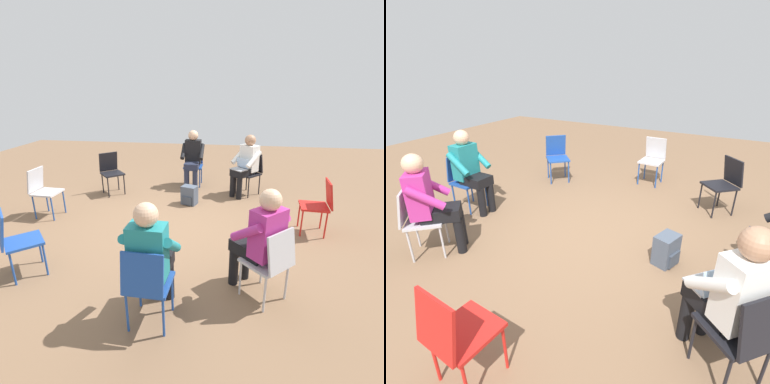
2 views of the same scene
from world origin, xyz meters
The scene contains 12 objects.
ground_plane centered at (0.00, 0.00, 0.00)m, with size 14.00×14.00×0.00m, color brown.
chair_north centered at (-0.18, 2.12, 0.50)m, with size 0.41×0.45×0.85m.
chair_northwest centered at (-1.32, 1.59, 0.50)m, with size 0.58×0.58×0.85m.
chair_northeast centered at (1.56, 1.55, 0.50)m, with size 0.59×0.58×0.85m.
chair_southwest centered at (-1.26, -1.77, 0.50)m, with size 0.58×0.59×0.85m.
chair_west centered at (-2.21, -0.10, 0.50)m, with size 0.46×0.43×0.85m.
chair_southeast centered at (1.61, -1.39, 0.50)m, with size 0.58×0.59×0.85m.
chair_east centered at (2.30, -0.11, 0.50)m, with size 0.45×0.42×0.85m.
person_with_laptop centered at (-1.14, -1.64, 0.69)m, with size 0.63×0.64×1.24m.
person_in_teal centered at (-0.18, 1.95, 0.69)m, with size 0.50×0.53×1.24m.
person_in_magenta centered at (-1.21, 1.47, 0.69)m, with size 0.63×0.63×1.24m.
backpack_near_laptop_user centered at (-0.09, -0.99, 0.16)m, with size 0.33×0.30×0.36m.
Camera 2 is at (-3.06, -1.51, 2.14)m, focal length 28.00 mm.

